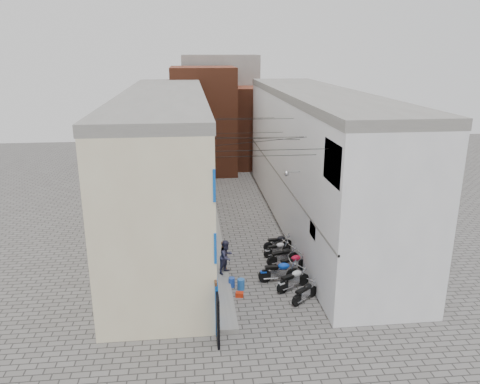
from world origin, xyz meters
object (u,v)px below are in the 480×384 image
object	(u,v)px
motorcycle_b	(293,278)
motorcycle_c	(279,270)
motorcycle_e	(283,255)
water_jug_far	(232,282)
person_a	(224,254)
red_crate	(240,294)
motorcycle_g	(278,242)
motorcycle_f	(277,248)
motorcycle_a	(305,291)
water_jug_near	(241,284)
motorcycle_d	(292,262)
person_b	(226,257)

from	to	relation	value
motorcycle_b	motorcycle_c	world-z (taller)	motorcycle_c
motorcycle_e	water_jug_far	world-z (taller)	motorcycle_e
person_a	red_crate	world-z (taller)	person_a
motorcycle_g	motorcycle_f	bearing A→B (deg)	-24.91
motorcycle_a	water_jug_far	distance (m)	3.80
person_a	water_jug_near	xyz separation A→B (m)	(0.69, -2.02, -0.75)
red_crate	person_a	bearing A→B (deg)	101.23
motorcycle_f	red_crate	world-z (taller)	motorcycle_f
motorcycle_d	water_jug_near	world-z (taller)	motorcycle_d
person_a	red_crate	size ratio (longest dim) A/B	4.26
motorcycle_b	motorcycle_f	bearing A→B (deg)	151.84
person_a	water_jug_far	xyz separation A→B (m)	(0.25, -1.70, -0.78)
motorcycle_f	water_jug_near	bearing A→B (deg)	-50.44
water_jug_far	motorcycle_d	bearing A→B (deg)	20.72
motorcycle_c	water_jug_near	distance (m)	2.18
motorcycle_b	motorcycle_c	xyz separation A→B (m)	(-0.55, 0.89, 0.04)
person_a	red_crate	xyz separation A→B (m)	(0.54, -2.72, -0.92)
water_jug_far	motorcycle_f	bearing A→B (deg)	48.58
motorcycle_c	person_b	bearing A→B (deg)	-108.43
motorcycle_c	water_jug_far	world-z (taller)	motorcycle_c
person_a	motorcycle_c	bearing A→B (deg)	-140.53
water_jug_near	motorcycle_b	bearing A→B (deg)	-5.54
person_a	water_jug_near	size ratio (longest dim) A/B	2.76
red_crate	water_jug_far	bearing A→B (deg)	106.05
motorcycle_b	motorcycle_d	world-z (taller)	motorcycle_b
motorcycle_a	motorcycle_d	size ratio (longest dim) A/B	0.90
person_b	person_a	bearing A→B (deg)	50.81
motorcycle_a	person_a	size ratio (longest dim) A/B	1.14
motorcycle_c	motorcycle_f	distance (m)	3.10
motorcycle_b	motorcycle_d	xyz separation A→B (m)	(0.35, 1.85, -0.01)
motorcycle_c	person_b	distance (m)	2.85
motorcycle_f	red_crate	size ratio (longest dim) A/B	4.65
motorcycle_e	water_jug_near	distance (m)	3.70
person_a	motorcycle_a	bearing A→B (deg)	-157.92
motorcycle_e	motorcycle_g	size ratio (longest dim) A/B	1.07
motorcycle_f	water_jug_near	distance (m)	4.49
motorcycle_f	red_crate	xyz separation A→B (m)	(-2.69, -4.39, -0.38)
person_b	water_jug_far	size ratio (longest dim) A/B	3.56
person_b	red_crate	xyz separation A→B (m)	(0.46, -2.18, -1.04)
motorcycle_a	motorcycle_c	size ratio (longest dim) A/B	0.82
motorcycle_e	motorcycle_g	distance (m)	2.01
person_b	motorcycle_g	bearing A→B (deg)	-4.96
motorcycle_f	motorcycle_d	bearing A→B (deg)	-4.48
motorcycle_b	motorcycle_g	xyz separation A→B (m)	(0.13, 4.82, -0.06)
water_jug_near	motorcycle_a	bearing A→B (deg)	-26.77
motorcycle_c	person_a	bearing A→B (deg)	-117.57
motorcycle_g	motorcycle_b	bearing A→B (deg)	-13.56
motorcycle_b	water_jug_far	xyz separation A→B (m)	(-3.05, 0.57, -0.34)
motorcycle_a	motorcycle_f	world-z (taller)	motorcycle_a
motorcycle_g	person_b	bearing A→B (deg)	-59.32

